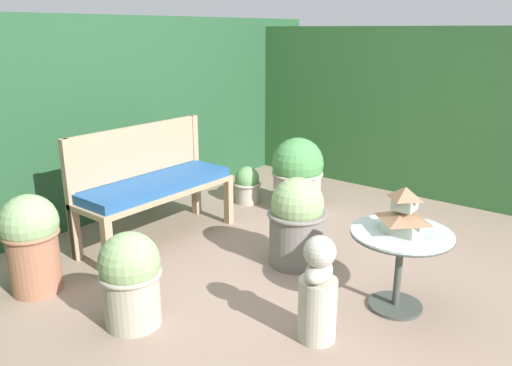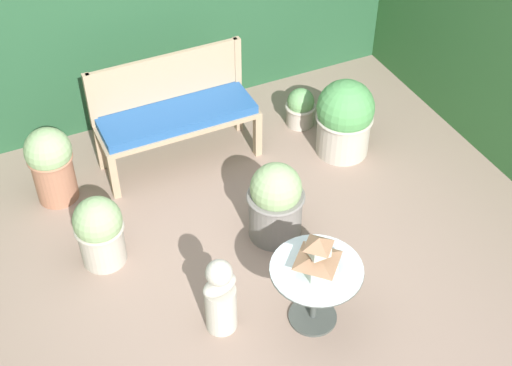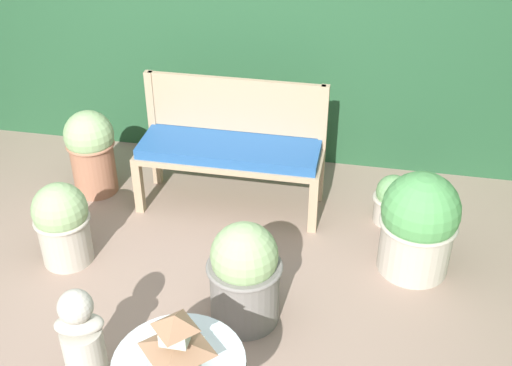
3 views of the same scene
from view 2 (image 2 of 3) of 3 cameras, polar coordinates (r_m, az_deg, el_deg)
ground at (r=5.24m, az=-2.51°, el=-6.39°), size 30.00×30.00×0.00m
foliage_hedge_back at (r=6.48m, az=-11.18°, el=13.25°), size 6.40×0.73×1.76m
garden_bench at (r=5.84m, az=-6.30°, el=5.07°), size 1.31×0.46×0.51m
bench_backrest at (r=5.88m, az=-7.18°, el=7.89°), size 1.31×0.06×0.92m
patio_table at (r=4.63m, az=4.80°, el=-7.71°), size 0.60×0.60×0.50m
pagoda_birdhouse at (r=4.46m, az=4.97°, el=-5.81°), size 0.26×0.26×0.28m
garden_bust at (r=4.67m, az=-2.88°, el=-9.13°), size 0.27×0.21×0.61m
potted_plant_patio_mid at (r=5.73m, az=-16.08°, el=1.55°), size 0.36×0.36×0.66m
potted_plant_table_far at (r=6.39m, az=3.58°, el=6.05°), size 0.28×0.28×0.36m
potted_plant_bench_right at (r=5.17m, az=-12.41°, el=-3.74°), size 0.36×0.36×0.57m
potted_plant_hedge_corner at (r=6.02m, az=7.10°, el=5.17°), size 0.49×0.49×0.69m
potted_plant_table_near at (r=5.22m, az=1.58°, el=-1.54°), size 0.43×0.43×0.65m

